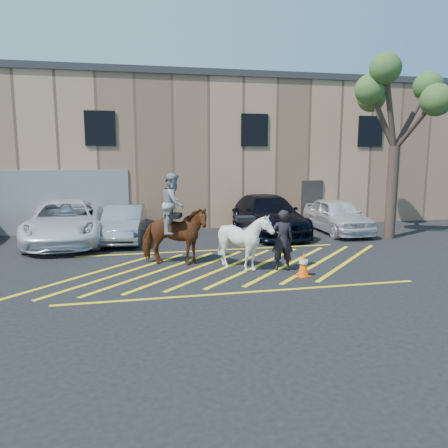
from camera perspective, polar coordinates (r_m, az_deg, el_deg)
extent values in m
plane|color=black|center=(13.92, -0.12, -5.43)|extent=(90.00, 90.00, 0.00)
imported|color=white|center=(18.36, -20.01, 0.25)|extent=(3.00, 6.11, 1.67)
imported|color=gray|center=(18.15, -12.93, 0.09)|extent=(1.97, 4.47, 1.43)
imported|color=black|center=(19.40, 5.74, 1.22)|extent=(2.45, 5.80, 1.67)
imported|color=white|center=(20.18, 14.55, 1.08)|extent=(1.89, 4.53, 1.53)
imported|color=black|center=(13.28, 7.62, -2.12)|extent=(0.73, 0.52, 1.86)
cube|color=tan|center=(25.33, -5.89, 9.13)|extent=(32.00, 10.00, 7.00)
cube|color=#2D2D30|center=(25.59, -6.03, 17.33)|extent=(32.20, 10.20, 0.30)
cube|color=black|center=(20.19, -15.89, 11.94)|extent=(1.30, 0.08, 1.50)
cube|color=black|center=(20.98, 4.00, 12.15)|extent=(1.30, 0.08, 1.50)
cube|color=black|center=(23.37, 18.57, 11.40)|extent=(1.30, 0.08, 1.50)
cube|color=#38332D|center=(22.11, 11.40, 2.75)|extent=(1.10, 0.08, 2.20)
cube|color=yellow|center=(13.41, -17.78, -6.42)|extent=(4.20, 4.20, 0.01)
cube|color=yellow|center=(13.35, -13.26, -6.30)|extent=(4.20, 4.20, 0.01)
cube|color=yellow|center=(13.36, -8.73, -6.14)|extent=(4.20, 4.20, 0.01)
cube|color=yellow|center=(13.46, -4.24, -5.94)|extent=(4.20, 4.20, 0.01)
cube|color=yellow|center=(13.64, 0.15, -5.72)|extent=(4.20, 4.20, 0.01)
cube|color=yellow|center=(13.89, 4.40, -5.46)|extent=(4.20, 4.20, 0.01)
cube|color=yellow|center=(14.22, 8.48, -5.19)|extent=(4.20, 4.20, 0.01)
cube|color=yellow|center=(14.62, 12.35, -4.91)|extent=(4.20, 4.20, 0.01)
cube|color=yellow|center=(15.08, 15.99, -4.62)|extent=(4.20, 4.20, 0.01)
cube|color=yellow|center=(16.02, -1.77, -3.46)|extent=(9.50, 0.12, 0.01)
cube|color=yellow|center=(11.31, 2.90, -8.90)|extent=(9.50, 0.12, 0.01)
imported|color=#5B2B15|center=(13.91, -6.56, -1.56)|extent=(2.41, 1.63, 1.87)
imported|color=gray|center=(13.75, -6.64, 2.68)|extent=(0.97, 1.10, 1.90)
cube|color=black|center=(13.80, -6.61, 1.09)|extent=(0.61, 0.67, 0.14)
imported|color=silver|center=(13.21, 2.75, -2.29)|extent=(1.51, 1.68, 1.78)
cube|color=black|center=(13.09, 2.77, 0.69)|extent=(0.58, 0.49, 0.14)
cube|color=#EC3C09|center=(12.91, 10.29, -6.69)|extent=(0.48, 0.48, 0.03)
cone|color=#FF600A|center=(12.82, 10.34, -5.12)|extent=(0.32, 0.32, 0.70)
cylinder|color=silver|center=(12.80, 10.35, -4.86)|extent=(0.25, 0.25, 0.10)
cylinder|color=#4D3C2F|center=(19.38, 21.05, 3.81)|extent=(0.44, 0.44, 3.80)
cylinder|color=#46352A|center=(19.92, 23.28, 12.67)|extent=(1.76, 0.51, 2.68)
cylinder|color=#4B3B2D|center=(20.04, 19.99, 12.35)|extent=(0.33, 1.88, 2.34)
cylinder|color=#4E422F|center=(19.03, 19.99, 12.68)|extent=(1.40, 0.20, 2.39)
cylinder|color=#45322A|center=(18.93, 23.63, 11.71)|extent=(0.78, 1.62, 1.96)
cylinder|color=#473C2B|center=(18.90, 20.87, 13.74)|extent=(1.16, 0.77, 3.11)
sphere|color=#4B7030|center=(20.62, 25.13, 15.97)|extent=(1.20, 1.20, 1.20)
sphere|color=#486029|center=(20.83, 18.68, 15.33)|extent=(1.20, 1.20, 1.20)
sphere|color=#4F7431|center=(18.84, 18.55, 16.31)|extent=(1.20, 1.20, 1.20)
sphere|color=#537030|center=(18.62, 26.03, 14.36)|extent=(1.20, 1.20, 1.20)
sphere|color=#3F6E2F|center=(18.62, 20.34, 18.52)|extent=(1.20, 1.20, 1.20)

